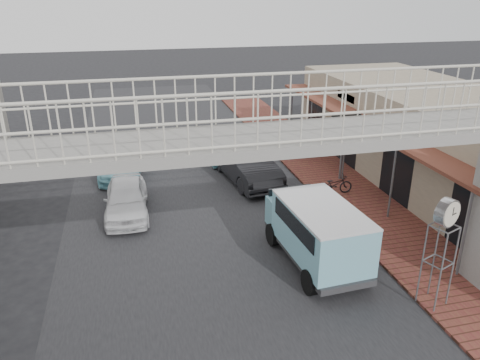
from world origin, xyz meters
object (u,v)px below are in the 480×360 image
angkot_curb (226,143)px  motorcycle_far (307,148)px  white_hatchback (126,198)px  motorcycle_near (334,184)px  angkot_van (318,227)px  arrow_sign (361,124)px  dark_sedan (246,163)px  angkot_far (123,161)px  street_clock (446,218)px

angkot_curb → motorcycle_far: bearing=158.2°
white_hatchback → motorcycle_near: size_ratio=2.52×
angkot_curb → angkot_van: (0.52, -10.99, 0.64)m
white_hatchback → angkot_curb: bearing=50.7°
motorcycle_near → arrow_sign: 3.12m
dark_sedan → angkot_far: bearing=150.0°
angkot_far → arrow_sign: bearing=-9.8°
angkot_curb → angkot_van: angkot_van is taller
motorcycle_near → street_clock: (-0.52, -7.56, 2.18)m
angkot_curb → motorcycle_near: size_ratio=3.10×
white_hatchback → arrow_sign: arrow_sign is taller
dark_sedan → angkot_van: 7.42m
angkot_van → motorcycle_near: bearing=56.3°
motorcycle_near → motorcycle_far: motorcycle_far is taller
angkot_van → motorcycle_far: angkot_van is taller
dark_sedan → motorcycle_near: (3.15, -2.57, -0.31)m
angkot_curb → arrow_sign: arrow_sign is taller
angkot_van → motorcycle_far: bearing=66.6°
dark_sedan → street_clock: (2.64, -10.13, 1.87)m
white_hatchback → angkot_van: size_ratio=0.91×
angkot_van → motorcycle_near: (2.79, 4.82, -0.81)m
angkot_far → white_hatchback: bearing=-81.0°
motorcycle_near → white_hatchback: bearing=91.5°
street_clock → arrow_sign: (2.28, 9.01, -0.05)m
white_hatchback → angkot_far: size_ratio=0.89×
angkot_van → street_clock: street_clock is taller
angkot_van → white_hatchback: bearing=134.8°
angkot_curb → motorcycle_near: bearing=116.0°
white_hatchback → dark_sedan: bearing=25.4°
street_clock → arrow_sign: 9.29m
dark_sedan → motorcycle_far: bearing=22.0°
street_clock → dark_sedan: bearing=83.0°
white_hatchback → motorcycle_far: 10.21m
white_hatchback → angkot_far: (-0.08, 4.52, -0.03)m
angkot_curb → angkot_van: bearing=90.5°
dark_sedan → angkot_far: size_ratio=1.11×
angkot_far → motorcycle_near: 9.82m
motorcycle_far → angkot_van: bearing=154.3°
motorcycle_far → arrow_sign: size_ratio=0.47×
dark_sedan → arrow_sign: 5.36m
dark_sedan → street_clock: street_clock is taller
motorcycle_far → street_clock: 12.56m
motorcycle_far → motorcycle_near: bearing=166.3°
angkot_curb → motorcycle_far: (3.97, -1.41, -0.14)m
angkot_far → street_clock: bearing=-48.8°
angkot_van → angkot_far: bearing=117.5°
white_hatchback → angkot_far: bearing=93.0°
white_hatchback → arrow_sign: 10.52m
street_clock → arrow_sign: arrow_sign is taller
dark_sedan → white_hatchback: bearing=-164.5°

